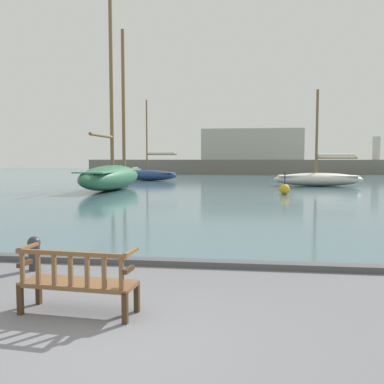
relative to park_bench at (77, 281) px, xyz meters
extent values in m
plane|color=slate|center=(0.80, -1.01, -0.47)|extent=(160.00, 160.00, 0.00)
cube|color=#476670|center=(0.80, 42.99, -0.43)|extent=(100.00, 80.00, 0.08)
cube|color=#4C4C50|center=(0.80, 2.84, -0.41)|extent=(40.00, 0.30, 0.12)
cube|color=#3D2A19|center=(-0.74, 0.32, -0.26)|extent=(0.08, 0.08, 0.42)
cube|color=#3D2A19|center=(0.78, 0.20, -0.26)|extent=(0.08, 0.08, 0.42)
cube|color=#3D2A19|center=(-0.78, -0.12, -0.26)|extent=(0.08, 0.08, 0.42)
cube|color=#3D2A19|center=(0.75, -0.25, -0.26)|extent=(0.08, 0.08, 0.42)
cube|color=brown|center=(0.00, 0.04, -0.05)|extent=(1.64, 0.65, 0.06)
cube|color=brown|center=(-0.02, -0.18, 0.42)|extent=(1.60, 0.19, 0.06)
cube|color=brown|center=(-0.73, -0.12, 0.19)|extent=(0.06, 0.04, 0.41)
cube|color=brown|center=(-0.49, -0.14, 0.19)|extent=(0.06, 0.04, 0.41)
cube|color=brown|center=(-0.25, -0.16, 0.19)|extent=(0.06, 0.04, 0.41)
cube|color=brown|center=(-0.02, -0.18, 0.19)|extent=(0.06, 0.04, 0.41)
cube|color=brown|center=(0.22, -0.20, 0.19)|extent=(0.06, 0.04, 0.41)
cube|color=brown|center=(0.46, -0.22, 0.19)|extent=(0.06, 0.04, 0.41)
cube|color=brown|center=(0.70, -0.24, 0.19)|extent=(0.06, 0.04, 0.41)
cube|color=#3D2A19|center=(-0.77, 0.01, 0.22)|extent=(0.09, 0.30, 0.06)
cube|color=brown|center=(-0.76, 0.10, 0.43)|extent=(0.10, 0.47, 0.04)
cube|color=#3D2A19|center=(0.76, -0.12, 0.22)|extent=(0.09, 0.30, 0.06)
cube|color=brown|center=(0.77, -0.03, 0.43)|extent=(0.10, 0.47, 0.04)
ellipsoid|color=navy|center=(-7.03, 33.80, 0.10)|extent=(6.06, 3.04, 0.98)
cube|color=#516B9E|center=(-7.03, 33.80, 0.37)|extent=(5.28, 2.50, 0.08)
cylinder|color=brown|center=(-7.17, 33.84, 3.77)|extent=(0.14, 0.14, 6.71)
cylinder|color=brown|center=(-5.68, 33.39, 2.05)|extent=(3.01, 1.00, 0.11)
cylinder|color=silver|center=(-5.68, 33.39, 2.17)|extent=(2.74, 1.02, 0.22)
ellipsoid|color=#2D6647|center=(-6.68, 21.78, 0.42)|extent=(2.46, 9.80, 1.63)
cube|color=#5B9375|center=(-6.68, 21.78, 0.87)|extent=(1.85, 8.62, 0.08)
cylinder|color=brown|center=(-6.68, 22.03, 6.77)|extent=(0.24, 0.24, 11.71)
cylinder|color=brown|center=(-6.68, 20.05, 3.09)|extent=(0.20, 3.95, 0.20)
cylinder|color=brown|center=(-6.67, 24.72, 5.87)|extent=(0.24, 0.24, 9.92)
cylinder|color=brown|center=(-6.67, 27.53, 0.89)|extent=(0.20, 1.71, 0.20)
ellipsoid|color=silver|center=(7.49, 27.47, 0.10)|extent=(6.66, 2.20, 0.99)
cube|color=white|center=(7.49, 27.47, 0.38)|extent=(5.85, 1.69, 0.08)
cylinder|color=brown|center=(7.33, 27.46, 3.59)|extent=(0.19, 0.19, 6.34)
cylinder|color=brown|center=(8.81, 27.52, 1.73)|extent=(2.97, 0.28, 0.15)
cylinder|color=silver|center=(8.81, 27.52, 1.88)|extent=(2.68, 0.42, 0.31)
cylinder|color=#2D2D33|center=(-1.76, 2.13, -0.20)|extent=(0.21, 0.21, 0.54)
sphere|color=#2D2D33|center=(-1.76, 2.13, 0.07)|extent=(0.25, 0.25, 0.25)
sphere|color=gold|center=(4.39, 19.52, -0.10)|extent=(0.59, 0.59, 0.59)
cylinder|color=#2D2D33|center=(4.39, 19.52, 0.55)|extent=(0.06, 0.06, 0.70)
cube|color=slate|center=(0.80, 53.68, 0.52)|extent=(41.76, 2.40, 1.98)
cube|color=#B7B2A3|center=(2.73, 53.68, 3.62)|extent=(13.76, 2.00, 4.21)
cylinder|color=beige|center=(18.97, 53.68, 3.03)|extent=(1.00, 1.00, 3.03)
camera|label=1|loc=(2.32, -5.50, 1.68)|focal=40.00mm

